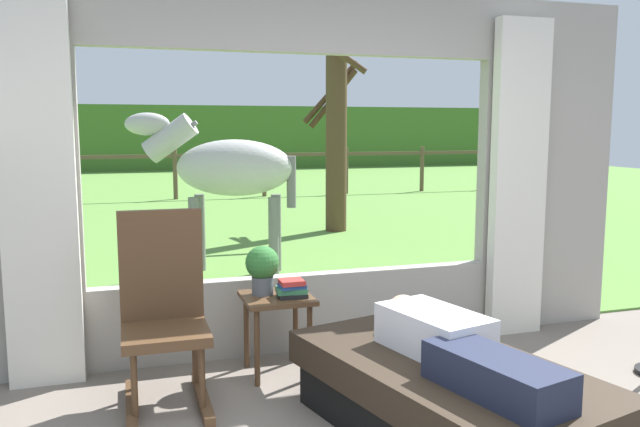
{
  "coord_description": "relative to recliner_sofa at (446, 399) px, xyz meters",
  "views": [
    {
      "loc": [
        -1.23,
        -2.08,
        1.6
      ],
      "look_at": [
        0.0,
        1.8,
        1.05
      ],
      "focal_mm": 36.09,
      "sensor_mm": 36.0,
      "label": 1
    }
  ],
  "objects": [
    {
      "name": "back_wall_with_window",
      "position": [
        -0.33,
        1.55,
        1.03
      ],
      "size": [
        5.2,
        0.12,
        2.55
      ],
      "color": "#9E998E",
      "rests_on": "ground_plane"
    },
    {
      "name": "curtain_panel_left",
      "position": [
        -2.02,
        1.41,
        0.98
      ],
      "size": [
        0.44,
        0.1,
        2.4
      ],
      "primitive_type": "cube",
      "color": "silver",
      "rests_on": "ground_plane"
    },
    {
      "name": "curtain_panel_right",
      "position": [
        1.36,
        1.41,
        0.98
      ],
      "size": [
        0.44,
        0.1,
        2.4
      ],
      "primitive_type": "cube",
      "color": "silver",
      "rests_on": "ground_plane"
    },
    {
      "name": "outdoor_pasture_lawn",
      "position": [
        -0.33,
        12.45,
        -0.21
      ],
      "size": [
        36.0,
        21.68,
        0.02
      ],
      "primitive_type": "cube",
      "color": "#568438",
      "rests_on": "ground_plane"
    },
    {
      "name": "distant_hill_ridge",
      "position": [
        -0.33,
        22.29,
        0.98
      ],
      "size": [
        36.0,
        2.0,
        2.4
      ],
      "primitive_type": "cube",
      "color": "#3F6927",
      "rests_on": "ground_plane"
    },
    {
      "name": "recliner_sofa",
      "position": [
        0.0,
        0.0,
        0.0
      ],
      "size": [
        1.28,
        1.87,
        0.42
      ],
      "rotation": [
        0.0,
        0.0,
        0.24
      ],
      "color": "black",
      "rests_on": "ground_plane"
    },
    {
      "name": "reclining_person",
      "position": [
        -0.0,
        -0.05,
        0.3
      ],
      "size": [
        0.47,
        1.42,
        0.22
      ],
      "rotation": [
        0.0,
        0.0,
        0.24
      ],
      "color": "silver",
      "rests_on": "recliner_sofa"
    },
    {
      "name": "rocking_chair",
      "position": [
        -1.34,
        0.92,
        0.33
      ],
      "size": [
        0.48,
        0.68,
        1.12
      ],
      "rotation": [
        0.0,
        0.0,
        -0.01
      ],
      "color": "#4C331E",
      "rests_on": "ground_plane"
    },
    {
      "name": "side_table",
      "position": [
        -0.61,
        1.14,
        0.21
      ],
      "size": [
        0.44,
        0.44,
        0.52
      ],
      "color": "#4C331E",
      "rests_on": "ground_plane"
    },
    {
      "name": "potted_plant",
      "position": [
        -0.69,
        1.2,
        0.48
      ],
      "size": [
        0.22,
        0.22,
        0.32
      ],
      "color": "#4C5156",
      "rests_on": "side_table"
    },
    {
      "name": "book_stack",
      "position": [
        -0.52,
        1.08,
        0.36
      ],
      "size": [
        0.21,
        0.17,
        0.11
      ],
      "color": "black",
      "rests_on": "side_table"
    },
    {
      "name": "horse",
      "position": [
        -0.44,
        4.02,
        0.94
      ],
      "size": [
        1.81,
        0.92,
        1.73
      ],
      "rotation": [
        0.0,
        0.0,
        1.25
      ],
      "color": "#B2B2AD",
      "rests_on": "outdoor_pasture_lawn"
    },
    {
      "name": "pasture_tree",
      "position": [
        1.62,
        6.46,
        1.33
      ],
      "size": [
        1.05,
        1.05,
        2.98
      ],
      "color": "#4C3823",
      "rests_on": "outdoor_pasture_lawn"
    },
    {
      "name": "pasture_fence_line",
      "position": [
        -0.33,
        11.63,
        0.53
      ],
      "size": [
        16.1,
        0.1,
        1.1
      ],
      "color": "brown",
      "rests_on": "outdoor_pasture_lawn"
    }
  ]
}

